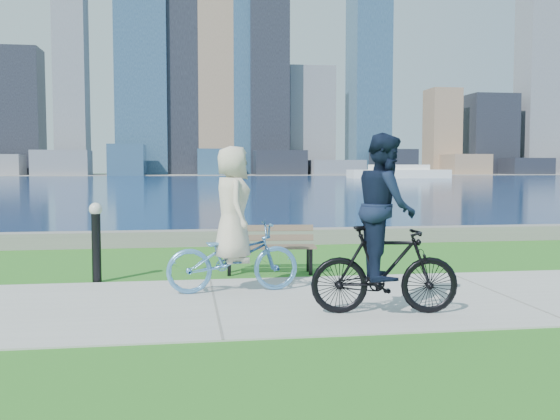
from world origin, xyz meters
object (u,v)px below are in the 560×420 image
Objects in this scene: park_bench at (269,244)px; bollard_lamp at (96,237)px; cyclist_woman at (233,238)px; cyclist_man at (385,238)px.

bollard_lamp reaches higher than park_bench.
bollard_lamp is (-2.78, -0.48, 0.22)m from park_bench.
park_bench is at bearing -29.84° from cyclist_woman.
cyclist_man is at bearing -138.22° from cyclist_woman.
cyclist_man reaches higher than cyclist_woman.
cyclist_woman reaches higher than park_bench.
park_bench is at bearing 25.22° from cyclist_man.
cyclist_woman is at bearing -28.96° from bollard_lamp.
park_bench is at bearing 9.75° from bollard_lamp.
cyclist_man is (1.72, -1.61, 0.15)m from cyclist_woman.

